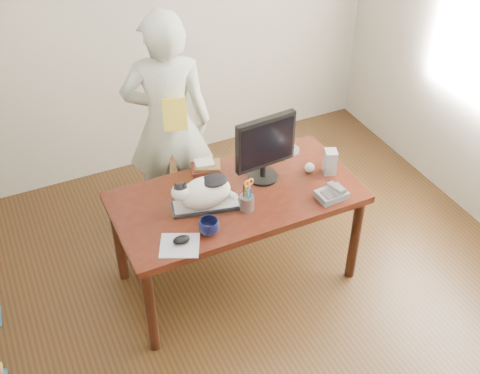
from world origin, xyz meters
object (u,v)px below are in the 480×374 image
(cat, at_px, (203,192))
(baseball, at_px, (310,168))
(pen_cup, at_px, (247,201))
(mouse, at_px, (181,240))
(coffee_mug, at_px, (209,227))
(phone, at_px, (332,194))
(speaker, at_px, (330,162))
(book_stack, at_px, (206,167))
(desk, at_px, (232,205))
(person, at_px, (168,125))
(keyboard, at_px, (206,205))
(calculator, at_px, (283,148))
(monitor, at_px, (265,146))

(cat, xyz_separation_m, baseball, (0.79, 0.04, -0.09))
(pen_cup, height_order, mouse, pen_cup)
(coffee_mug, distance_m, phone, 0.85)
(speaker, distance_m, book_stack, 0.84)
(mouse, height_order, speaker, speaker)
(phone, relative_size, speaker, 1.10)
(desk, bearing_deg, speaker, -10.79)
(desk, height_order, cat, cat)
(cat, distance_m, person, 0.83)
(cat, relative_size, baseball, 6.16)
(keyboard, distance_m, speaker, 0.90)
(pen_cup, bearing_deg, desk, 89.64)
(desk, distance_m, speaker, 0.72)
(coffee_mug, height_order, calculator, coffee_mug)
(desk, relative_size, pen_cup, 6.93)
(cat, xyz_separation_m, mouse, (-0.25, -0.24, -0.10))
(phone, distance_m, person, 1.31)
(cat, height_order, speaker, cat)
(phone, height_order, baseball, phone)
(monitor, distance_m, phone, 0.53)
(baseball, bearing_deg, coffee_mug, -162.31)
(desk, relative_size, phone, 8.20)
(speaker, bearing_deg, person, 155.66)
(cat, height_order, baseball, cat)
(pen_cup, bearing_deg, monitor, 43.56)
(coffee_mug, height_order, person, person)
(mouse, relative_size, phone, 0.63)
(monitor, xyz_separation_m, book_stack, (-0.31, 0.25, -0.24))
(cat, bearing_deg, baseball, 16.10)
(person, bearing_deg, speaker, 151.65)
(keyboard, relative_size, coffee_mug, 3.70)
(person, bearing_deg, book_stack, 118.11)
(coffee_mug, bearing_deg, calculator, 34.73)
(cat, height_order, book_stack, cat)
(coffee_mug, xyz_separation_m, baseball, (0.86, 0.27, -0.01))
(coffee_mug, relative_size, book_stack, 0.54)
(speaker, bearing_deg, cat, -160.28)
(pen_cup, relative_size, baseball, 3.32)
(cat, height_order, person, person)
(desk, distance_m, book_stack, 0.32)
(mouse, xyz_separation_m, phone, (1.03, -0.02, 0.00))
(mouse, height_order, person, person)
(mouse, bearing_deg, monitor, 49.98)
(coffee_mug, relative_size, baseball, 1.79)
(pen_cup, xyz_separation_m, speaker, (0.67, 0.11, 0.02))
(pen_cup, relative_size, coffee_mug, 1.85)
(keyboard, relative_size, cat, 1.07)
(mouse, height_order, book_stack, book_stack)
(keyboard, bearing_deg, person, 99.40)
(calculator, bearing_deg, cat, -172.93)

